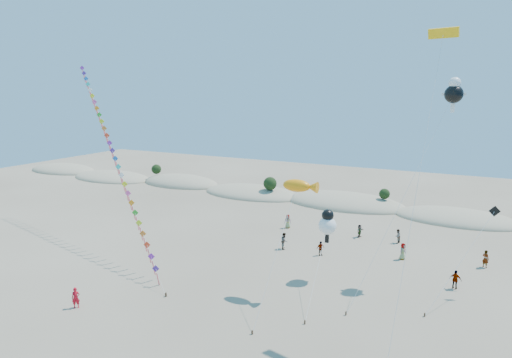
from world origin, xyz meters
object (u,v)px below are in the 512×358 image
(flyer_foreground, at_px, (76,298))
(kite_train, at_px, (111,148))
(parafoil_kite, at_px, (442,42))
(fish_kite, at_px, (300,186))

(flyer_foreground, bearing_deg, kite_train, 86.07)
(kite_train, relative_size, parafoil_kite, 1.30)
(kite_train, height_order, fish_kite, kite_train)
(flyer_foreground, bearing_deg, fish_kite, -1.04)
(fish_kite, relative_size, parafoil_kite, 0.47)
(kite_train, distance_m, flyer_foreground, 19.51)
(parafoil_kite, height_order, flyer_foreground, parafoil_kite)
(parafoil_kite, relative_size, flyer_foreground, 12.43)
(parafoil_kite, xyz_separation_m, flyer_foreground, (-25.08, -10.13, -19.54))
(kite_train, xyz_separation_m, flyer_foreground, (9.22, -13.96, -10.04))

